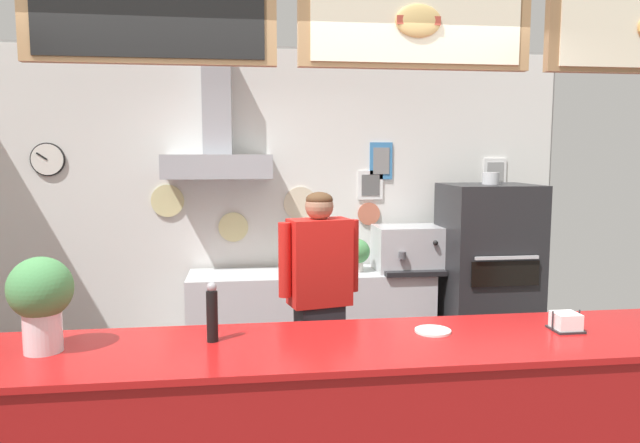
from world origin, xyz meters
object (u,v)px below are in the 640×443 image
object	(u,v)px
basil_vase	(41,299)
pepper_grinder	(212,312)
potted_rosemary	(295,259)
napkin_holder	(566,322)
pizza_oven	(487,280)
espresso_machine	(408,249)
potted_sage	(356,253)
shop_worker	(319,308)
condiment_plate	(433,331)

from	to	relation	value
basil_vase	pepper_grinder	bearing A→B (deg)	3.71
potted_rosemary	napkin_holder	bearing A→B (deg)	-63.17
pizza_oven	espresso_machine	world-z (taller)	pizza_oven
potted_sage	pepper_grinder	world-z (taller)	pepper_grinder
shop_worker	espresso_machine	size ratio (longest dim) A/B	2.90
espresso_machine	potted_sage	world-z (taller)	espresso_machine
potted_sage	condiment_plate	xyz separation A→B (m)	(-0.04, -2.17, -0.02)
condiment_plate	pepper_grinder	world-z (taller)	pepper_grinder
shop_worker	napkin_holder	bearing A→B (deg)	122.52
potted_sage	condiment_plate	world-z (taller)	potted_sage
potted_sage	condiment_plate	distance (m)	2.17
basil_vase	shop_worker	bearing A→B (deg)	38.01
potted_sage	basil_vase	world-z (taller)	basil_vase
napkin_holder	condiment_plate	xyz separation A→B (m)	(-0.66, 0.06, -0.03)
espresso_machine	pepper_grinder	world-z (taller)	pepper_grinder
condiment_plate	pepper_grinder	distance (m)	1.07
shop_worker	espresso_machine	distance (m)	1.48
pizza_oven	potted_rosemary	distance (m)	1.65
espresso_machine	napkin_holder	bearing A→B (deg)	-85.73
pizza_oven	potted_rosemary	bearing A→B (deg)	171.31
pizza_oven	potted_sage	distance (m)	1.14
pepper_grinder	basil_vase	world-z (taller)	basil_vase
pizza_oven	potted_sage	world-z (taller)	pizza_oven
shop_worker	pepper_grinder	distance (m)	1.23
napkin_holder	basil_vase	xyz separation A→B (m)	(-2.45, 0.01, 0.20)
pizza_oven	potted_rosemary	size ratio (longest dim) A/B	8.36
shop_worker	espresso_machine	xyz separation A→B (m)	(0.92, 1.15, 0.19)
napkin_holder	pepper_grinder	distance (m)	1.72
basil_vase	napkin_holder	bearing A→B (deg)	-0.16
shop_worker	potted_sage	size ratio (longest dim) A/B	5.78
napkin_holder	condiment_plate	distance (m)	0.66
condiment_plate	napkin_holder	bearing A→B (deg)	-5.08
shop_worker	basil_vase	bearing A→B (deg)	25.15
napkin_holder	shop_worker	bearing A→B (deg)	135.37
shop_worker	basil_vase	xyz separation A→B (m)	(-1.37, -1.07, 0.37)
espresso_machine	condiment_plate	bearing A→B (deg)	-102.85
espresso_machine	basil_vase	world-z (taller)	basil_vase
potted_rosemary	pepper_grinder	bearing A→B (deg)	-104.61
condiment_plate	pizza_oven	bearing A→B (deg)	59.98
potted_rosemary	potted_sage	bearing A→B (deg)	-4.07
potted_rosemary	condiment_plate	distance (m)	2.26
espresso_machine	basil_vase	size ratio (longest dim) A/B	1.34
basil_vase	pizza_oven	bearing A→B (deg)	34.49
potted_rosemary	napkin_holder	size ratio (longest dim) A/B	1.40
pepper_grinder	napkin_holder	bearing A→B (deg)	-1.81
potted_sage	napkin_holder	xyz separation A→B (m)	(0.62, -2.23, 0.01)
pizza_oven	potted_rosemary	xyz separation A→B (m)	(-1.62, 0.25, 0.18)
potted_sage	basil_vase	size ratio (longest dim) A/B	0.67
potted_sage	basil_vase	distance (m)	2.88
pepper_grinder	basil_vase	bearing A→B (deg)	-176.29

